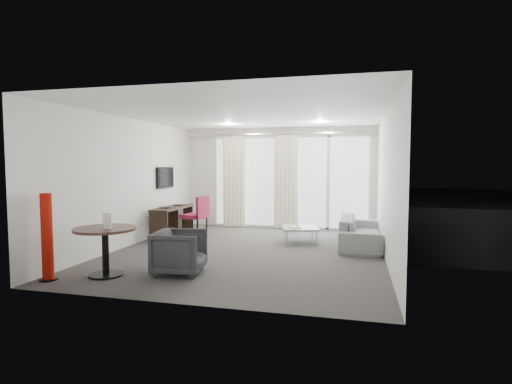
% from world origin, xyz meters
% --- Properties ---
extents(floor, '(5.00, 6.00, 0.00)m').
position_xyz_m(floor, '(0.00, 0.00, 0.00)').
color(floor, '#403E3C').
rests_on(floor, ground).
extents(ceiling, '(5.00, 6.00, 0.00)m').
position_xyz_m(ceiling, '(0.00, 0.00, 2.60)').
color(ceiling, white).
rests_on(ceiling, ground).
extents(wall_left, '(0.00, 6.00, 2.60)m').
position_xyz_m(wall_left, '(-2.50, 0.00, 1.30)').
color(wall_left, silver).
rests_on(wall_left, ground).
extents(wall_right, '(0.00, 6.00, 2.60)m').
position_xyz_m(wall_right, '(2.50, 0.00, 1.30)').
color(wall_right, silver).
rests_on(wall_right, ground).
extents(wall_front, '(5.00, 0.00, 2.60)m').
position_xyz_m(wall_front, '(0.00, -3.00, 1.30)').
color(wall_front, silver).
rests_on(wall_front, ground).
extents(window_panel, '(4.00, 0.02, 2.38)m').
position_xyz_m(window_panel, '(0.30, 2.98, 1.20)').
color(window_panel, white).
rests_on(window_panel, ground).
extents(window_frame, '(4.10, 0.06, 2.44)m').
position_xyz_m(window_frame, '(0.30, 2.97, 1.20)').
color(window_frame, white).
rests_on(window_frame, ground).
extents(curtain_left, '(0.60, 0.20, 2.38)m').
position_xyz_m(curtain_left, '(-1.15, 2.82, 1.20)').
color(curtain_left, white).
rests_on(curtain_left, ground).
extents(curtain_right, '(0.60, 0.20, 2.38)m').
position_xyz_m(curtain_right, '(0.25, 2.82, 1.20)').
color(curtain_right, white).
rests_on(curtain_right, ground).
extents(curtain_track, '(4.80, 0.04, 0.04)m').
position_xyz_m(curtain_track, '(0.00, 2.82, 2.45)').
color(curtain_track, '#B2B2B7').
rests_on(curtain_track, ceiling).
extents(downlight_a, '(0.12, 0.12, 0.02)m').
position_xyz_m(downlight_a, '(-0.90, 1.60, 2.59)').
color(downlight_a, '#FFE0B2').
rests_on(downlight_a, ceiling).
extents(downlight_b, '(0.12, 0.12, 0.02)m').
position_xyz_m(downlight_b, '(1.20, 1.60, 2.59)').
color(downlight_b, '#FFE0B2').
rests_on(downlight_b, ceiling).
extents(desk, '(0.45, 1.45, 0.68)m').
position_xyz_m(desk, '(-2.13, 1.14, 0.34)').
color(desk, black).
rests_on(desk, floor).
extents(tv, '(0.05, 0.80, 0.50)m').
position_xyz_m(tv, '(-2.46, 1.45, 1.35)').
color(tv, black).
rests_on(tv, wall_left).
extents(desk_chair, '(0.60, 0.57, 0.95)m').
position_xyz_m(desk_chair, '(-1.57, 1.12, 0.48)').
color(desk_chair, maroon).
rests_on(desk_chair, floor).
extents(round_table, '(1.15, 1.15, 0.73)m').
position_xyz_m(round_table, '(-1.63, -2.14, 0.36)').
color(round_table, '#3F251D').
rests_on(round_table, floor).
extents(menu_card, '(0.13, 0.04, 0.23)m').
position_xyz_m(menu_card, '(-1.53, -2.23, 0.72)').
color(menu_card, white).
rests_on(menu_card, round_table).
extents(red_lamp, '(0.30, 0.30, 1.26)m').
position_xyz_m(red_lamp, '(-2.30, -2.54, 0.63)').
color(red_lamp, '#991007').
rests_on(red_lamp, floor).
extents(tub_armchair, '(0.83, 0.81, 0.67)m').
position_xyz_m(tub_armchair, '(-0.60, -1.77, 0.33)').
color(tub_armchair, '#2B2B2F').
rests_on(tub_armchair, floor).
extents(coffee_table, '(0.89, 0.89, 0.33)m').
position_xyz_m(coffee_table, '(0.85, 1.10, 0.16)').
color(coffee_table, gray).
rests_on(coffee_table, floor).
extents(remote, '(0.05, 0.15, 0.02)m').
position_xyz_m(remote, '(0.76, 1.22, 0.36)').
color(remote, black).
rests_on(remote, coffee_table).
extents(magazine, '(0.29, 0.31, 0.01)m').
position_xyz_m(magazine, '(0.74, 0.99, 0.36)').
color(magazine, gray).
rests_on(magazine, coffee_table).
extents(sofa, '(0.80, 2.04, 0.60)m').
position_xyz_m(sofa, '(2.08, 1.05, 0.30)').
color(sofa, gray).
rests_on(sofa, floor).
extents(terrace_slab, '(5.60, 3.00, 0.12)m').
position_xyz_m(terrace_slab, '(0.30, 4.50, -0.06)').
color(terrace_slab, '#4D4D50').
rests_on(terrace_slab, ground).
extents(rattan_chair_a, '(0.64, 0.64, 0.73)m').
position_xyz_m(rattan_chair_a, '(1.24, 4.82, 0.37)').
color(rattan_chair_a, brown).
rests_on(rattan_chair_a, terrace_slab).
extents(rattan_chair_b, '(0.55, 0.55, 0.75)m').
position_xyz_m(rattan_chair_b, '(1.59, 5.05, 0.37)').
color(rattan_chair_b, brown).
rests_on(rattan_chair_b, terrace_slab).
extents(rattan_table, '(0.61, 0.61, 0.47)m').
position_xyz_m(rattan_table, '(1.82, 4.62, 0.24)').
color(rattan_table, brown).
rests_on(rattan_table, terrace_slab).
extents(balustrade, '(5.50, 0.06, 1.05)m').
position_xyz_m(balustrade, '(0.30, 5.95, 0.50)').
color(balustrade, '#B2B2B7').
rests_on(balustrade, terrace_slab).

